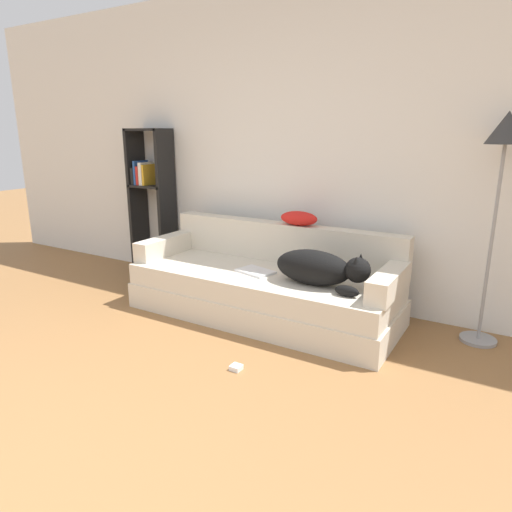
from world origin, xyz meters
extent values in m
cube|color=silver|center=(0.00, 2.95, 1.35)|extent=(8.02, 0.06, 2.70)
cube|color=beige|center=(0.00, 2.33, 0.11)|extent=(2.20, 0.85, 0.21)
cube|color=beige|center=(0.00, 2.32, 0.30)|extent=(2.16, 0.81, 0.17)
cube|color=beige|center=(0.00, 2.68, 0.55)|extent=(2.16, 0.15, 0.34)
cube|color=beige|center=(-1.02, 2.32, 0.47)|extent=(0.15, 0.66, 0.17)
cube|color=beige|center=(1.02, 2.32, 0.47)|extent=(0.15, 0.66, 0.17)
ellipsoid|color=black|center=(0.48, 2.24, 0.52)|extent=(0.58, 0.28, 0.26)
sphere|color=black|center=(0.82, 2.24, 0.55)|extent=(0.18, 0.18, 0.18)
cone|color=black|center=(0.82, 2.19, 0.61)|extent=(0.06, 0.06, 0.08)
cone|color=black|center=(0.82, 2.29, 0.61)|extent=(0.06, 0.06, 0.08)
ellipsoid|color=black|center=(0.79, 2.11, 0.42)|extent=(0.17, 0.07, 0.08)
cube|color=silver|center=(-0.03, 2.27, 0.40)|extent=(0.33, 0.26, 0.02)
ellipsoid|color=red|center=(0.15, 2.67, 0.78)|extent=(0.33, 0.18, 0.12)
cube|color=black|center=(-1.80, 2.77, 0.76)|extent=(0.04, 0.26, 1.51)
cube|color=black|center=(-1.39, 2.77, 0.76)|extent=(0.04, 0.26, 1.51)
cube|color=black|center=(-1.59, 2.77, 1.50)|extent=(0.43, 0.26, 0.02)
cube|color=black|center=(-1.59, 2.77, 0.94)|extent=(0.43, 0.26, 0.02)
cube|color=black|center=(-1.75, 2.76, 1.03)|extent=(0.04, 0.20, 0.17)
cube|color=#234C93|center=(-1.71, 2.76, 1.07)|extent=(0.03, 0.20, 0.24)
cube|color=red|center=(-1.68, 2.76, 1.04)|extent=(0.03, 0.20, 0.19)
cube|color=silver|center=(-1.63, 2.76, 1.06)|extent=(0.04, 0.20, 0.23)
cube|color=gold|center=(-1.59, 2.76, 1.05)|extent=(0.02, 0.20, 0.21)
cylinder|color=gray|center=(1.60, 2.72, 0.01)|extent=(0.25, 0.25, 0.02)
cylinder|color=gray|center=(1.60, 2.72, 0.71)|extent=(0.02, 0.02, 1.38)
cone|color=#333333|center=(1.60, 2.72, 1.50)|extent=(0.26, 0.26, 0.21)
cube|color=white|center=(0.31, 1.46, 0.02)|extent=(0.07, 0.07, 0.03)
camera|label=1|loc=(1.77, -0.73, 1.48)|focal=32.00mm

